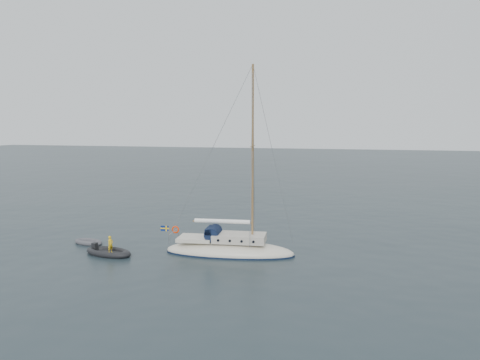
# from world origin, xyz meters

# --- Properties ---
(ground) EXTENTS (300.00, 300.00, 0.00)m
(ground) POSITION_xyz_m (0.00, 0.00, 0.00)
(ground) COLOR black
(ground) RESTS_ON ground
(sailboat) EXTENTS (9.56, 2.86, 13.62)m
(sailboat) POSITION_xyz_m (-0.13, 0.26, 1.03)
(sailboat) COLOR beige
(sailboat) RESTS_ON ground
(dinghy) EXTENTS (2.51, 1.13, 0.36)m
(dinghy) POSITION_xyz_m (-11.26, 0.04, 0.16)
(dinghy) COLOR #535359
(dinghy) RESTS_ON ground
(rib) EXTENTS (3.69, 1.68, 1.38)m
(rib) POSITION_xyz_m (-8.21, -2.18, 0.22)
(rib) COLOR black
(rib) RESTS_ON ground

